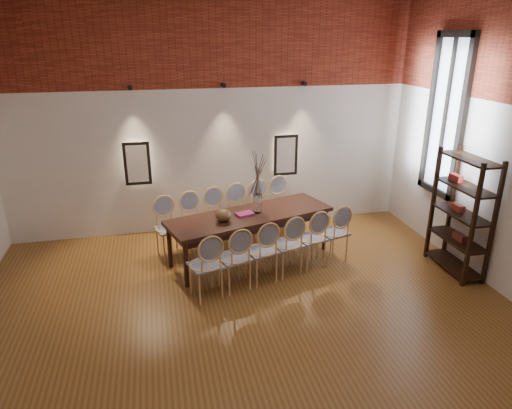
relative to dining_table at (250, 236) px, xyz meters
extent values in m
cube|color=brown|center=(-0.37, -2.12, -0.39)|extent=(7.00, 7.00, 0.02)
cube|color=silver|center=(-0.37, 1.43, 1.62)|extent=(7.00, 0.10, 4.00)
cube|color=maroon|center=(-0.37, 1.36, 2.88)|extent=(7.00, 0.02, 1.50)
cube|color=#FFEAC6|center=(-1.67, 1.33, 0.93)|extent=(0.36, 0.06, 0.66)
cube|color=#FFEAC6|center=(0.93, 1.33, 0.93)|extent=(0.36, 0.06, 0.66)
cylinder|color=black|center=(-1.67, 1.30, 2.17)|extent=(0.08, 0.10, 0.08)
cylinder|color=black|center=(-0.17, 1.30, 2.17)|extent=(0.08, 0.10, 0.08)
cylinder|color=black|center=(1.23, 1.30, 2.17)|extent=(0.08, 0.10, 0.08)
cube|color=silver|center=(3.09, -0.12, 1.77)|extent=(0.02, 0.78, 2.38)
cube|color=black|center=(3.07, -0.12, 1.77)|extent=(0.08, 0.90, 2.50)
cube|color=black|center=(3.07, -0.12, 1.77)|extent=(0.06, 0.06, 2.40)
cube|color=#331810|center=(0.00, 0.00, 0.00)|extent=(2.71, 1.55, 0.75)
cylinder|color=silver|center=(0.12, 0.04, 0.53)|extent=(0.14, 0.14, 0.30)
ellipsoid|color=brown|center=(-0.45, -0.19, 0.46)|extent=(0.24, 0.24, 0.18)
cube|color=#931E61|center=(-0.09, -0.02, 0.39)|extent=(0.30, 0.25, 0.03)
camera|label=1|loc=(-1.35, -6.38, 2.97)|focal=32.00mm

